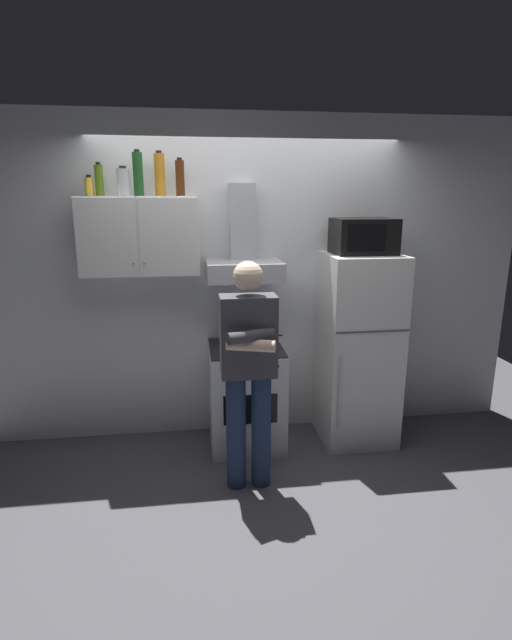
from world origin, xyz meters
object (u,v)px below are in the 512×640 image
at_px(upper_cabinet, 140,236).
at_px(cooking_pot, 264,341).
at_px(stove_oven, 246,396).
at_px(bottle_rum_dark, 180,178).
at_px(bottle_canister_steel, 124,182).
at_px(microwave, 363,236).
at_px(bottle_wine_green, 138,174).
at_px(refrigerator, 358,349).
at_px(range_hood, 244,254).
at_px(bottle_liquor_amber, 160,175).
at_px(bottle_olive_oil, 99,180).
at_px(bottle_spice_jar, 89,186).
at_px(person_standing, 249,368).

relative_size(upper_cabinet, cooking_pot, 3.07).
relative_size(stove_oven, bottle_rum_dark, 3.11).
bearing_deg(stove_oven, bottle_canister_steel, 173.32).
bearing_deg(bottle_rum_dark, microwave, -5.73).
xyz_separation_m(cooking_pot, bottle_wine_green, (-0.92, 0.24, 1.27)).
height_order(refrigerator, microwave, microwave).
bearing_deg(bottle_wine_green, cooking_pot, -14.53).
distance_m(microwave, bottle_canister_steel, 1.89).
distance_m(stove_oven, cooking_pot, 0.54).
distance_m(range_hood, microwave, 0.97).
distance_m(bottle_liquor_amber, bottle_rum_dark, 0.15).
height_order(refrigerator, bottle_wine_green, bottle_wine_green).
relative_size(upper_cabinet, bottle_canister_steel, 4.19).
xyz_separation_m(range_hood, microwave, (0.95, -0.11, 0.14)).
distance_m(bottle_olive_oil, bottle_spice_jar, 0.09).
relative_size(stove_oven, microwave, 1.82).
bearing_deg(bottle_spice_jar, range_hood, -1.00).
relative_size(stove_oven, bottle_olive_oil, 3.60).
bearing_deg(bottle_spice_jar, bottle_wine_green, -4.40).
distance_m(range_hood, person_standing, 1.01).
distance_m(stove_oven, refrigerator, 1.02).
bearing_deg(bottle_canister_steel, refrigerator, -3.23).
xyz_separation_m(bottle_wine_green, bottle_spice_jar, (-0.36, 0.03, -0.09)).
bearing_deg(bottle_canister_steel, person_standing, -40.06).
height_order(upper_cabinet, range_hood, range_hood).
height_order(upper_cabinet, cooking_pot, upper_cabinet).
relative_size(bottle_canister_steel, bottle_olive_oil, 0.88).
height_order(upper_cabinet, bottle_spice_jar, bottle_spice_jar).
bearing_deg(bottle_wine_green, range_hood, 0.58).
relative_size(cooking_pot, bottle_rum_dark, 1.04).
relative_size(refrigerator, cooking_pot, 5.45).
height_order(refrigerator, bottle_canister_steel, bottle_canister_steel).
height_order(stove_oven, bottle_canister_steel, bottle_canister_steel).
height_order(cooking_pot, bottle_olive_oil, bottle_olive_oil).
xyz_separation_m(bottle_liquor_amber, bottle_rum_dark, (0.15, -0.00, -0.02)).
bearing_deg(bottle_olive_oil, bottle_canister_steel, -13.15).
xyz_separation_m(bottle_liquor_amber, bottle_wine_green, (-0.16, -0.04, 0.00)).
xyz_separation_m(stove_oven, range_hood, (0.00, 0.13, 1.16)).
xyz_separation_m(upper_cabinet, bottle_spice_jar, (-0.35, 0.02, 0.37)).
xyz_separation_m(person_standing, bottle_canister_steel, (-0.84, 0.71, 1.25)).
bearing_deg(microwave, range_hood, 173.54).
height_order(bottle_liquor_amber, bottle_olive_oil, bottle_liquor_amber).
bearing_deg(bottle_olive_oil, upper_cabinet, -4.51).
height_order(microwave, person_standing, microwave).
height_order(upper_cabinet, microwave, upper_cabinet).
relative_size(person_standing, bottle_spice_jar, 10.82).
height_order(cooking_pot, bottle_wine_green, bottle_wine_green).
relative_size(stove_oven, bottle_canister_steel, 4.07).
relative_size(range_hood, bottle_canister_steel, 3.49).
bearing_deg(microwave, bottle_liquor_amber, 174.80).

